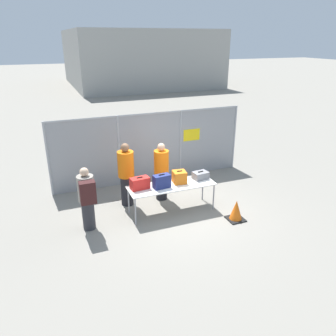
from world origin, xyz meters
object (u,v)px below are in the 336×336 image
at_px(security_worker_near, 161,171).
at_px(traffic_cone, 236,211).
at_px(suitcase_red, 140,183).
at_px(traveler_hooded, 87,197).
at_px(suitcase_grey, 200,175).
at_px(suitcase_orange, 179,177).
at_px(security_worker_far, 126,174).
at_px(inspection_table, 172,187).
at_px(suitcase_navy, 162,181).
at_px(utility_trailer, 171,152).

bearing_deg(security_worker_near, traffic_cone, 111.03).
bearing_deg(suitcase_red, traveler_hooded, -171.88).
distance_m(suitcase_grey, traveler_hooded, 3.17).
bearing_deg(suitcase_grey, suitcase_red, 179.89).
height_order(suitcase_orange, suitcase_grey, suitcase_orange).
bearing_deg(suitcase_red, security_worker_far, 102.05).
bearing_deg(inspection_table, suitcase_orange, 15.73).
height_order(suitcase_navy, suitcase_grey, suitcase_navy).
bearing_deg(suitcase_orange, traffic_cone, -43.98).
bearing_deg(traffic_cone, security_worker_far, 141.89).
bearing_deg(traveler_hooded, suitcase_grey, 9.79).
relative_size(suitcase_navy, traffic_cone, 0.86).
xyz_separation_m(traveler_hooded, security_worker_far, (1.23, 0.96, 0.05)).
xyz_separation_m(inspection_table, suitcase_orange, (0.26, 0.07, 0.22)).
bearing_deg(suitcase_red, utility_trailer, 56.50).
height_order(suitcase_navy, utility_trailer, suitcase_navy).
xyz_separation_m(suitcase_orange, security_worker_far, (-1.27, 0.79, -0.01)).
xyz_separation_m(suitcase_red, security_worker_near, (0.87, 0.73, -0.06)).
bearing_deg(suitcase_red, suitcase_navy, -15.69).
relative_size(traveler_hooded, utility_trailer, 0.39).
distance_m(inspection_table, utility_trailer, 3.93).
bearing_deg(suitcase_grey, utility_trailer, 80.90).
distance_m(suitcase_grey, utility_trailer, 3.60).
bearing_deg(traffic_cone, security_worker_near, 126.61).
height_order(security_worker_near, security_worker_far, security_worker_far).
height_order(suitcase_red, traveler_hooded, traveler_hooded).
xyz_separation_m(security_worker_near, traffic_cone, (1.39, -1.87, -0.64)).
height_order(inspection_table, suitcase_grey, suitcase_grey).
height_order(suitcase_grey, traffic_cone, suitcase_grey).
relative_size(traveler_hooded, security_worker_near, 0.95).
height_order(suitcase_orange, utility_trailer, suitcase_orange).
relative_size(suitcase_orange, traffic_cone, 0.69).
distance_m(security_worker_far, traffic_cone, 3.16).
bearing_deg(suitcase_grey, suitcase_navy, -172.91).
bearing_deg(utility_trailer, suitcase_navy, -115.84).
bearing_deg(security_worker_near, suitcase_grey, 125.11).
xyz_separation_m(suitcase_red, security_worker_far, (-0.16, 0.76, -0.00)).
distance_m(suitcase_red, utility_trailer, 4.26).
xyz_separation_m(suitcase_red, traveler_hooded, (-1.39, -0.20, -0.05)).
bearing_deg(suitcase_orange, suitcase_red, 178.44).
xyz_separation_m(suitcase_navy, traffic_cone, (1.71, -0.98, -0.72)).
distance_m(suitcase_orange, utility_trailer, 3.79).
bearing_deg(suitcase_grey, inspection_table, -173.79).
height_order(suitcase_navy, traveler_hooded, traveler_hooded).
height_order(inspection_table, suitcase_orange, suitcase_orange).
xyz_separation_m(suitcase_grey, utility_trailer, (0.56, 3.52, -0.49)).
xyz_separation_m(suitcase_orange, traveler_hooded, (-2.51, -0.17, -0.06)).
relative_size(inspection_table, security_worker_far, 1.29).
height_order(suitcase_grey, security_worker_near, security_worker_near).
distance_m(suitcase_navy, security_worker_far, 1.16).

